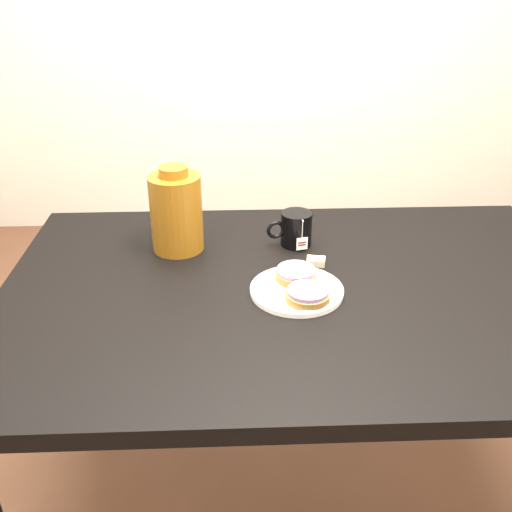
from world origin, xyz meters
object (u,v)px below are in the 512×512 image
(bagel_back, at_px, (296,274))
(mug, at_px, (296,229))
(table, at_px, (300,315))
(bagel_front, at_px, (308,295))
(bagel_package, at_px, (176,212))
(plate, at_px, (297,289))
(teabag_pouch, at_px, (316,261))

(bagel_back, xyz_separation_m, mug, (0.02, 0.20, 0.02))
(table, bearing_deg, bagel_back, 138.43)
(bagel_front, bearing_deg, table, 93.38)
(mug, bearing_deg, bagel_front, -104.11)
(bagel_front, relative_size, bagel_package, 0.55)
(bagel_back, distance_m, bagel_package, 0.36)
(bagel_back, height_order, mug, mug)
(plate, height_order, teabag_pouch, teabag_pouch)
(bagel_back, distance_m, bagel_front, 0.09)
(table, distance_m, bagel_front, 0.14)
(teabag_pouch, xyz_separation_m, bagel_package, (-0.35, 0.11, 0.09))
(bagel_front, height_order, teabag_pouch, bagel_front)
(plate, distance_m, teabag_pouch, 0.14)
(plate, xyz_separation_m, bagel_back, (0.00, 0.04, 0.02))
(plate, xyz_separation_m, teabag_pouch, (0.06, 0.13, 0.00))
(table, xyz_separation_m, bagel_front, (0.00, -0.08, 0.11))
(mug, xyz_separation_m, bagel_package, (-0.31, -0.01, 0.06))
(plate, height_order, bagel_package, bagel_package)
(teabag_pouch, bearing_deg, bagel_package, 163.14)
(table, xyz_separation_m, bagel_package, (-0.30, 0.20, 0.19))
(bagel_back, bearing_deg, bagel_package, 146.16)
(bagel_back, xyz_separation_m, bagel_package, (-0.29, 0.19, 0.08))
(bagel_front, bearing_deg, bagel_package, 136.85)
(table, xyz_separation_m, mug, (0.01, 0.21, 0.13))
(mug, relative_size, teabag_pouch, 2.90)
(bagel_back, bearing_deg, teabag_pouch, 55.92)
(bagel_back, relative_size, mug, 1.01)
(mug, bearing_deg, teabag_pouch, -84.08)
(plate, xyz_separation_m, bagel_package, (-0.29, 0.24, 0.10))
(bagel_front, relative_size, mug, 0.95)
(table, xyz_separation_m, plate, (-0.01, -0.03, 0.09))
(table, relative_size, plate, 6.56)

